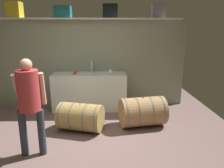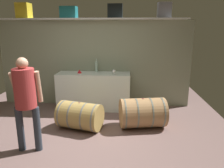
# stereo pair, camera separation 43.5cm
# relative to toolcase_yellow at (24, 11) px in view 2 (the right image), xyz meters

# --- Properties ---
(ground_plane) EXTENTS (6.11, 7.64, 0.02)m
(ground_plane) POSITION_rel_toolcase_yellow_xyz_m (1.68, -1.51, -2.41)
(ground_plane) COLOR #745B57
(back_wall_panel) EXTENTS (4.91, 0.10, 2.19)m
(back_wall_panel) POSITION_rel_toolcase_yellow_xyz_m (1.68, 0.15, -1.30)
(back_wall_panel) COLOR gray
(back_wall_panel) RESTS_ON ground
(high_shelf_board) EXTENTS (4.52, 0.40, 0.03)m
(high_shelf_board) POSITION_rel_toolcase_yellow_xyz_m (1.68, 0.00, -0.20)
(high_shelf_board) COLOR white
(high_shelf_board) RESTS_ON back_wall_panel
(toolcase_yellow) EXTENTS (0.32, 0.30, 0.36)m
(toolcase_yellow) POSITION_rel_toolcase_yellow_xyz_m (0.00, 0.00, 0.00)
(toolcase_yellow) COLOR yellow
(toolcase_yellow) RESTS_ON high_shelf_board
(toolcase_teal) EXTENTS (0.40, 0.27, 0.27)m
(toolcase_teal) POSITION_rel_toolcase_yellow_xyz_m (1.11, 0.00, -0.04)
(toolcase_teal) COLOR teal
(toolcase_teal) RESTS_ON high_shelf_board
(toolcase_black) EXTENTS (0.35, 0.20, 0.32)m
(toolcase_black) POSITION_rel_toolcase_yellow_xyz_m (2.23, 0.00, -0.02)
(toolcase_black) COLOR black
(toolcase_black) RESTS_ON high_shelf_board
(toolcase_grey) EXTENTS (0.31, 0.22, 0.35)m
(toolcase_grey) POSITION_rel_toolcase_yellow_xyz_m (3.38, 0.00, -0.01)
(toolcase_grey) COLOR gray
(toolcase_grey) RESTS_ON high_shelf_board
(work_cabinet) EXTENTS (1.80, 0.57, 0.91)m
(work_cabinet) POSITION_rel_toolcase_yellow_xyz_m (1.71, -0.20, -1.94)
(work_cabinet) COLOR white
(work_cabinet) RESTS_ON ground
(wine_bottle_clear) EXTENTS (0.07, 0.07, 0.34)m
(wine_bottle_clear) POSITION_rel_toolcase_yellow_xyz_m (1.76, -0.01, -1.34)
(wine_bottle_clear) COLOR #ABC7B5
(wine_bottle_clear) RESTS_ON work_cabinet
(wine_glass) EXTENTS (0.09, 0.09, 0.13)m
(wine_glass) POSITION_rel_toolcase_yellow_xyz_m (2.23, -0.38, -1.40)
(wine_glass) COLOR white
(wine_glass) RESTS_ON work_cabinet
(red_funnel) EXTENTS (0.11, 0.11, 0.09)m
(red_funnel) POSITION_rel_toolcase_yellow_xyz_m (1.37, -0.22, -1.44)
(red_funnel) COLOR red
(red_funnel) RESTS_ON work_cabinet
(wine_barrel_near) EXTENTS (0.96, 0.75, 0.56)m
(wine_barrel_near) POSITION_rel_toolcase_yellow_xyz_m (1.60, -1.38, -2.12)
(wine_barrel_near) COLOR #AD8E4C
(wine_barrel_near) RESTS_ON ground
(wine_barrel_far) EXTENTS (1.00, 0.75, 0.62)m
(wine_barrel_far) POSITION_rel_toolcase_yellow_xyz_m (2.86, -1.21, -2.09)
(wine_barrel_far) COLOR #AD8152
(wine_barrel_far) RESTS_ON ground
(winemaker_pouring) EXTENTS (0.47, 0.38, 1.55)m
(winemaker_pouring) POSITION_rel_toolcase_yellow_xyz_m (0.94, -2.22, -1.45)
(winemaker_pouring) COLOR #2D353F
(winemaker_pouring) RESTS_ON ground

